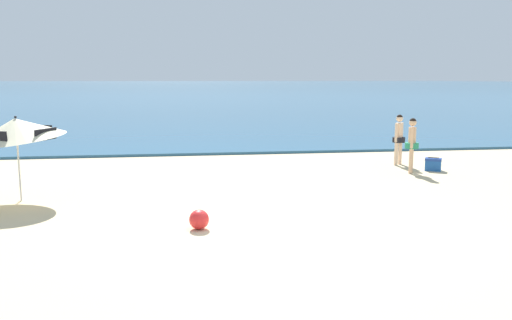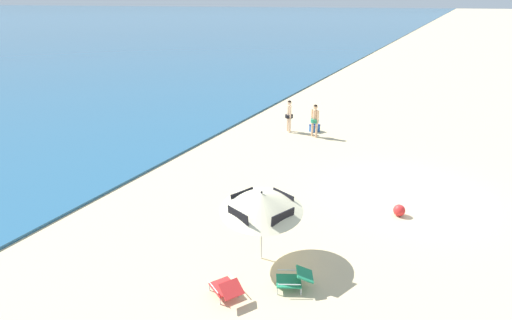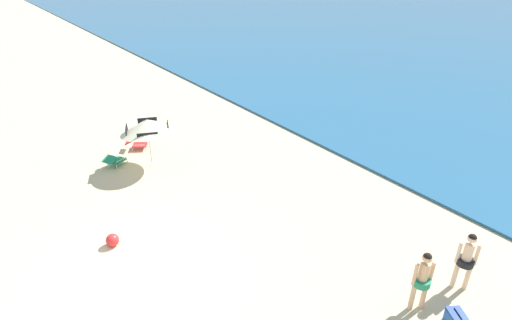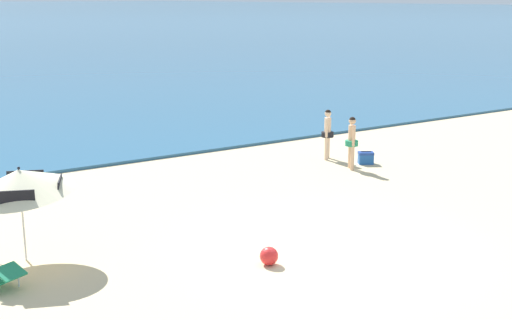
{
  "view_description": "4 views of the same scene",
  "coord_description": "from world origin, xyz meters",
  "px_view_note": "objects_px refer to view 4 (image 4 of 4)",
  "views": [
    {
      "loc": [
        -2.03,
        -9.63,
        2.88
      ],
      "look_at": [
        -0.05,
        3.92,
        0.73
      ],
      "focal_mm": 36.18,
      "sensor_mm": 36.0,
      "label": 1
    },
    {
      "loc": [
        -14.4,
        -0.93,
        6.58
      ],
      "look_at": [
        -1.19,
        5.57,
        0.83
      ],
      "focal_mm": 28.74,
      "sensor_mm": 36.0,
      "label": 2
    },
    {
      "loc": [
        8.62,
        -2.19,
        7.85
      ],
      "look_at": [
        -1.67,
        5.3,
        1.3
      ],
      "focal_mm": 28.87,
      "sensor_mm": 36.0,
      "label": 3
    },
    {
      "loc": [
        -9.15,
        -10.73,
        5.4
      ],
      "look_at": [
        0.66,
        4.22,
        1.09
      ],
      "focal_mm": 47.57,
      "sensor_mm": 36.0,
      "label": 4
    }
  ],
  "objects_px": {
    "lounge_chair_beside_umbrella": "(2,276)",
    "cooler_box": "(366,158)",
    "beach_umbrella_striped_main": "(20,181)",
    "person_standing_beside": "(328,131)",
    "beach_ball": "(269,256)",
    "person_standing_near_shore": "(352,139)"
  },
  "relations": [
    {
      "from": "lounge_chair_beside_umbrella",
      "to": "person_standing_beside",
      "type": "relative_size",
      "value": 0.59
    },
    {
      "from": "cooler_box",
      "to": "beach_ball",
      "type": "distance_m",
      "value": 9.35
    },
    {
      "from": "lounge_chair_beside_umbrella",
      "to": "person_standing_near_shore",
      "type": "bearing_deg",
      "value": 16.37
    },
    {
      "from": "beach_umbrella_striped_main",
      "to": "person_standing_beside",
      "type": "relative_size",
      "value": 1.73
    },
    {
      "from": "lounge_chair_beside_umbrella",
      "to": "cooler_box",
      "type": "relative_size",
      "value": 1.68
    },
    {
      "from": "beach_ball",
      "to": "lounge_chair_beside_umbrella",
      "type": "bearing_deg",
      "value": 160.26
    },
    {
      "from": "person_standing_beside",
      "to": "cooler_box",
      "type": "xyz_separation_m",
      "value": [
        0.64,
        -1.24,
        -0.78
      ]
    },
    {
      "from": "lounge_chair_beside_umbrella",
      "to": "person_standing_near_shore",
      "type": "relative_size",
      "value": 0.6
    },
    {
      "from": "beach_umbrella_striped_main",
      "to": "lounge_chair_beside_umbrella",
      "type": "bearing_deg",
      "value": -121.49
    },
    {
      "from": "beach_umbrella_striped_main",
      "to": "person_standing_beside",
      "type": "distance_m",
      "value": 11.71
    },
    {
      "from": "lounge_chair_beside_umbrella",
      "to": "person_standing_near_shore",
      "type": "xyz_separation_m",
      "value": [
        11.64,
        3.42,
        0.71
      ]
    },
    {
      "from": "lounge_chair_beside_umbrella",
      "to": "person_standing_near_shore",
      "type": "height_order",
      "value": "person_standing_near_shore"
    },
    {
      "from": "beach_umbrella_striped_main",
      "to": "person_standing_beside",
      "type": "height_order",
      "value": "beach_umbrella_striped_main"
    },
    {
      "from": "lounge_chair_beside_umbrella",
      "to": "cooler_box",
      "type": "height_order",
      "value": "lounge_chair_beside_umbrella"
    },
    {
      "from": "lounge_chair_beside_umbrella",
      "to": "beach_ball",
      "type": "height_order",
      "value": "lounge_chair_beside_umbrella"
    },
    {
      "from": "beach_umbrella_striped_main",
      "to": "beach_ball",
      "type": "distance_m",
      "value": 5.34
    },
    {
      "from": "beach_umbrella_striped_main",
      "to": "lounge_chair_beside_umbrella",
      "type": "height_order",
      "value": "beach_umbrella_striped_main"
    },
    {
      "from": "beach_umbrella_striped_main",
      "to": "person_standing_beside",
      "type": "xyz_separation_m",
      "value": [
        11.1,
        3.67,
        -0.74
      ]
    },
    {
      "from": "beach_ball",
      "to": "person_standing_near_shore",
      "type": "bearing_deg",
      "value": 37.57
    },
    {
      "from": "person_standing_near_shore",
      "to": "cooler_box",
      "type": "bearing_deg",
      "value": 16.67
    },
    {
      "from": "beach_umbrella_striped_main",
      "to": "beach_ball",
      "type": "height_order",
      "value": "beach_umbrella_striped_main"
    },
    {
      "from": "person_standing_beside",
      "to": "beach_ball",
      "type": "distance_m",
      "value": 9.68
    }
  ]
}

